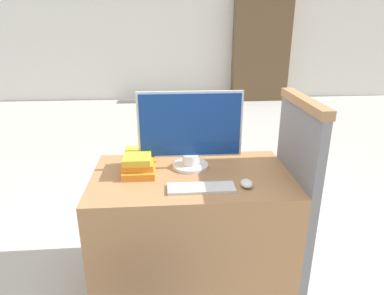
# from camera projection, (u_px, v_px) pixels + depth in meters

# --- Properties ---
(wall_back) EXTENTS (12.00, 0.06, 2.80)m
(wall_back) POSITION_uv_depth(u_px,v_px,m) (172.00, 30.00, 6.91)
(wall_back) COLOR white
(wall_back) RESTS_ON ground_plane
(desk) EXTENTS (1.18, 0.70, 0.74)m
(desk) POSITION_uv_depth(u_px,v_px,m) (192.00, 227.00, 2.16)
(desk) COLOR #9E7047
(desk) RESTS_ON ground_plane
(carrel_divider) EXTENTS (0.07, 0.59, 1.20)m
(carrel_divider) POSITION_uv_depth(u_px,v_px,m) (294.00, 194.00, 2.06)
(carrel_divider) COLOR slate
(carrel_divider) RESTS_ON ground_plane
(monitor) EXTENTS (0.63, 0.22, 0.48)m
(monitor) POSITION_uv_depth(u_px,v_px,m) (190.00, 131.00, 2.05)
(monitor) COLOR silver
(monitor) RESTS_ON desk
(keyboard) EXTENTS (0.36, 0.12, 0.02)m
(keyboard) POSITION_uv_depth(u_px,v_px,m) (201.00, 188.00, 1.85)
(keyboard) COLOR silver
(keyboard) RESTS_ON desk
(mouse) EXTENTS (0.07, 0.09, 0.04)m
(mouse) POSITION_uv_depth(u_px,v_px,m) (247.00, 184.00, 1.87)
(mouse) COLOR silver
(mouse) RESTS_ON desk
(book_stack) EXTENTS (0.19, 0.28, 0.12)m
(book_stack) POSITION_uv_depth(u_px,v_px,m) (139.00, 163.00, 2.05)
(book_stack) COLOR orange
(book_stack) RESTS_ON desk
(bookshelf_far) EXTENTS (1.13, 0.32, 2.05)m
(bookshelf_far) POSITION_uv_depth(u_px,v_px,m) (261.00, 50.00, 6.94)
(bookshelf_far) COLOR brown
(bookshelf_far) RESTS_ON ground_plane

